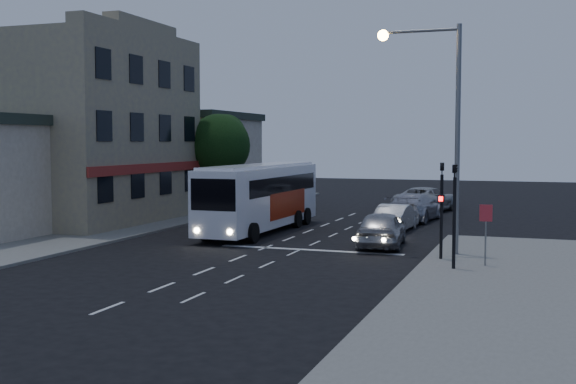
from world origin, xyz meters
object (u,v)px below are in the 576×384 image
at_px(traffic_signal_side, 454,203).
at_px(regulatory_sign, 486,225).
at_px(traffic_signal_main, 442,198).
at_px(car_sedan_b, 415,207).
at_px(tour_bus, 260,196).
at_px(car_suv, 381,229).
at_px(car_sedan_a, 396,217).
at_px(street_tree, 219,143).
at_px(car_sedan_c, 426,199).
at_px(streetlight, 441,112).

relative_size(traffic_signal_side, regulatory_sign, 1.86).
distance_m(traffic_signal_side, regulatory_sign, 1.61).
bearing_deg(traffic_signal_main, car_sedan_b, 103.44).
height_order(tour_bus, car_suv, tour_bus).
bearing_deg(tour_bus, car_sedan_a, 23.58).
height_order(car_sedan_a, car_sedan_b, car_sedan_b).
height_order(car_suv, street_tree, street_tree).
bearing_deg(car_sedan_b, car_suv, 97.37).
relative_size(car_sedan_c, street_tree, 0.95).
height_order(traffic_signal_main, street_tree, street_tree).
relative_size(regulatory_sign, streetlight, 0.24).
relative_size(car_suv, traffic_signal_main, 1.13).
xyz_separation_m(car_sedan_a, streetlight, (3.16, -7.51, 5.04)).
bearing_deg(streetlight, regulatory_sign, -51.25).
height_order(car_sedan_c, traffic_signal_main, traffic_signal_main).
height_order(car_sedan_a, traffic_signal_main, traffic_signal_main).
height_order(car_sedan_a, traffic_signal_side, traffic_signal_side).
distance_m(car_sedan_c, traffic_signal_main, 19.76).
bearing_deg(street_tree, traffic_signal_main, -42.03).
bearing_deg(traffic_signal_main, street_tree, 137.97).
bearing_deg(car_sedan_a, car_suv, 97.21).
bearing_deg(streetlight, car_suv, 149.15).
distance_m(car_sedan_a, traffic_signal_side, 11.79).
xyz_separation_m(traffic_signal_main, traffic_signal_side, (0.70, -1.98, 0.00)).
bearing_deg(traffic_signal_side, street_tree, 135.50).
distance_m(tour_bus, car_sedan_a, 7.04).
relative_size(car_suv, streetlight, 0.52).
bearing_deg(car_sedan_b, street_tree, 3.32).
distance_m(tour_bus, regulatory_sign, 13.59).
relative_size(car_suv, car_sedan_b, 0.83).
bearing_deg(street_tree, car_sedan_a, -23.21).
bearing_deg(car_suv, tour_bus, -30.54).
bearing_deg(car_suv, traffic_signal_main, 128.48).
relative_size(car_sedan_b, traffic_signal_main, 1.36).
bearing_deg(car_sedan_c, car_sedan_b, 103.92).
height_order(tour_bus, car_sedan_c, tour_bus).
distance_m(car_suv, street_tree, 17.48).
relative_size(regulatory_sign, street_tree, 0.35).
bearing_deg(car_sedan_b, car_sedan_a, 93.98).
relative_size(tour_bus, traffic_signal_main, 2.72).
bearing_deg(traffic_signal_main, traffic_signal_side, -70.51).
xyz_separation_m(tour_bus, car_sedan_c, (6.30, 13.17, -1.03)).
bearing_deg(car_sedan_c, tour_bus, 76.14).
distance_m(car_sedan_a, street_tree, 14.01).
xyz_separation_m(regulatory_sign, streetlight, (-1.96, 2.44, 4.14)).
bearing_deg(car_suv, traffic_signal_side, 120.34).
bearing_deg(car_suv, street_tree, -46.76).
distance_m(car_suv, car_sedan_c, 16.37).
distance_m(tour_bus, streetlight, 11.37).
xyz_separation_m(regulatory_sign, street_tree, (-17.51, 15.26, 2.90)).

